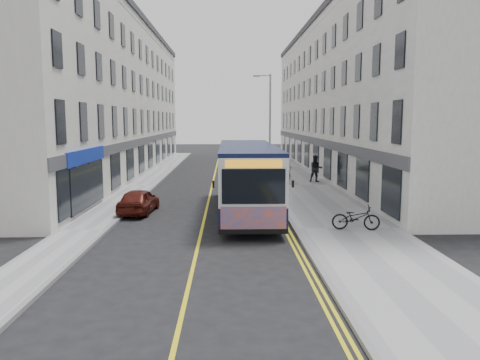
{
  "coord_description": "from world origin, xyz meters",
  "views": [
    {
      "loc": [
        1.13,
        -20.58,
        4.7
      ],
      "look_at": [
        1.76,
        3.38,
        1.6
      ],
      "focal_mm": 35.0,
      "sensor_mm": 36.0,
      "label": 1
    }
  ],
  "objects": [
    {
      "name": "pavement_west",
      "position": [
        -5.0,
        12.0,
        0.06
      ],
      "size": [
        2.0,
        64.0,
        0.12
      ],
      "primitive_type": "cube",
      "color": "gray",
      "rests_on": "ground"
    },
    {
      "name": "kerb_east",
      "position": [
        4.0,
        12.0,
        0.07
      ],
      "size": [
        0.18,
        64.0,
        0.13
      ],
      "primitive_type": "cube",
      "color": "slate",
      "rests_on": "ground"
    },
    {
      "name": "streetlamp",
      "position": [
        4.17,
        14.0,
        4.38
      ],
      "size": [
        1.32,
        0.18,
        8.0
      ],
      "color": "#93969B",
      "rests_on": "ground"
    },
    {
      "name": "road_centre_line",
      "position": [
        0.0,
        12.0,
        0.0
      ],
      "size": [
        0.12,
        64.0,
        0.01
      ],
      "primitive_type": "cube",
      "color": "yellow",
      "rests_on": "ground"
    },
    {
      "name": "pedestrian_near",
      "position": [
        5.38,
        12.39,
        0.98
      ],
      "size": [
        0.74,
        0.62,
        1.73
      ],
      "primitive_type": "imported",
      "rotation": [
        0.0,
        0.0,
        0.38
      ],
      "color": "brown",
      "rests_on": "pavement_east"
    },
    {
      "name": "bicycle",
      "position": [
        6.47,
        -1.58,
        0.64
      ],
      "size": [
        2.05,
        0.97,
        1.04
      ],
      "primitive_type": "imported",
      "rotation": [
        0.0,
        0.0,
        1.42
      ],
      "color": "black",
      "rests_on": "pavement_east"
    },
    {
      "name": "car_maroon",
      "position": [
        -3.37,
        2.8,
        0.63
      ],
      "size": [
        1.78,
        3.83,
        1.27
      ],
      "primitive_type": "imported",
      "rotation": [
        0.0,
        0.0,
        3.07
      ],
      "color": "#48130C",
      "rests_on": "ground"
    },
    {
      "name": "city_bus",
      "position": [
        2.1,
        2.79,
        1.88
      ],
      "size": [
        2.76,
        11.83,
        3.44
      ],
      "color": "black",
      "rests_on": "ground"
    },
    {
      "name": "car_white",
      "position": [
        3.2,
        24.31,
        0.71
      ],
      "size": [
        2.03,
        4.44,
        1.41
      ],
      "primitive_type": "imported",
      "rotation": [
        0.0,
        0.0,
        -0.13
      ],
      "color": "silver",
      "rests_on": "ground"
    },
    {
      "name": "terrace_west",
      "position": [
        -9.0,
        21.0,
        6.5
      ],
      "size": [
        6.0,
        46.0,
        13.0
      ],
      "primitive_type": "cube",
      "color": "silver",
      "rests_on": "ground"
    },
    {
      "name": "road_dbl_yellow_inner",
      "position": [
        3.55,
        12.0,
        0.0
      ],
      "size": [
        0.1,
        64.0,
        0.01
      ],
      "primitive_type": "cube",
      "color": "yellow",
      "rests_on": "ground"
    },
    {
      "name": "kerb_west",
      "position": [
        -4.0,
        12.0,
        0.07
      ],
      "size": [
        0.18,
        64.0,
        0.13
      ],
      "primitive_type": "cube",
      "color": "slate",
      "rests_on": "ground"
    },
    {
      "name": "pavement_east",
      "position": [
        6.25,
        12.0,
        0.06
      ],
      "size": [
        4.5,
        64.0,
        0.12
      ],
      "primitive_type": "cube",
      "color": "gray",
      "rests_on": "ground"
    },
    {
      "name": "ground",
      "position": [
        0.0,
        0.0,
        0.0
      ],
      "size": [
        140.0,
        140.0,
        0.0
      ],
      "primitive_type": "plane",
      "color": "black",
      "rests_on": "ground"
    },
    {
      "name": "pedestrian_far",
      "position": [
        7.64,
        13.55,
        1.11
      ],
      "size": [
        0.98,
        0.77,
        1.99
      ],
      "primitive_type": "imported",
      "rotation": [
        0.0,
        0.0,
        0.02
      ],
      "color": "black",
      "rests_on": "pavement_east"
    },
    {
      "name": "terrace_east",
      "position": [
        11.5,
        21.0,
        6.5
      ],
      "size": [
        6.0,
        46.0,
        13.0
      ],
      "primitive_type": "cube",
      "color": "white",
      "rests_on": "ground"
    },
    {
      "name": "road_dbl_yellow_outer",
      "position": [
        3.75,
        12.0,
        0.0
      ],
      "size": [
        0.1,
        64.0,
        0.01
      ],
      "primitive_type": "cube",
      "color": "yellow",
      "rests_on": "ground"
    }
  ]
}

